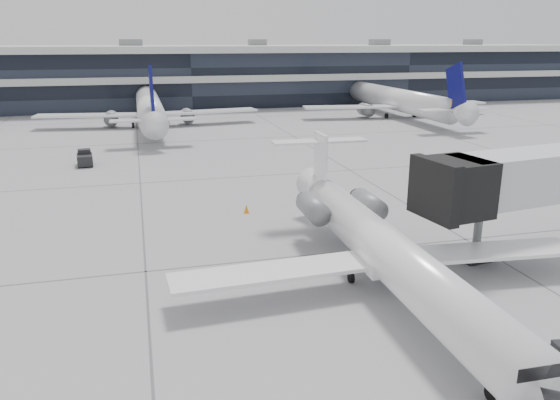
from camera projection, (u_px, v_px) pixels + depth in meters
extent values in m
plane|color=gray|center=(317.00, 254.00, 32.55)|extent=(220.00, 220.00, 0.00)
cube|color=black|center=(186.00, 78.00, 107.23)|extent=(170.00, 22.00, 10.00)
cylinder|color=white|center=(391.00, 256.00, 26.82)|extent=(2.92, 21.69, 2.43)
cone|color=white|center=(318.00, 188.00, 38.19)|extent=(2.38, 2.94, 2.31)
cube|color=white|center=(271.00, 272.00, 26.54)|extent=(10.02, 2.81, 0.20)
cube|color=white|center=(485.00, 251.00, 29.14)|extent=(10.09, 3.25, 0.20)
cylinder|color=slate|center=(313.00, 208.00, 33.22)|extent=(1.42, 3.10, 1.35)
cylinder|color=slate|center=(368.00, 204.00, 34.02)|extent=(1.42, 3.10, 1.35)
cube|color=white|center=(321.00, 163.00, 37.15)|extent=(0.31, 2.35, 4.06)
cube|color=white|center=(319.00, 141.00, 37.08)|extent=(6.52, 1.59, 0.14)
cylinder|color=black|center=(490.00, 393.00, 19.35)|extent=(0.17, 0.51, 0.50)
cylinder|color=black|center=(351.00, 277.00, 28.71)|extent=(0.23, 0.58, 0.58)
cylinder|color=black|center=(398.00, 272.00, 29.31)|extent=(0.23, 0.58, 0.58)
cube|color=black|center=(457.00, 187.00, 29.83)|extent=(3.31, 3.86, 3.05)
cylinder|color=slate|center=(477.00, 235.00, 31.38)|extent=(0.48, 0.48, 3.05)
cube|color=black|center=(475.00, 253.00, 31.70)|extent=(2.16, 1.79, 0.76)
cylinder|color=black|center=(549.00, 372.00, 20.63)|extent=(0.27, 0.50, 0.48)
cone|color=orange|center=(246.00, 209.00, 40.25)|extent=(0.41, 0.41, 0.63)
cube|color=orange|center=(247.00, 213.00, 40.34)|extent=(0.55, 0.55, 0.03)
cube|color=black|center=(85.00, 160.00, 55.28)|extent=(1.69, 2.62, 1.03)
cube|color=black|center=(84.00, 152.00, 55.60)|extent=(1.34, 1.13, 0.57)
cylinder|color=black|center=(79.00, 162.00, 56.01)|extent=(0.25, 0.52, 0.50)
cylinder|color=black|center=(92.00, 161.00, 56.41)|extent=(0.25, 0.52, 0.50)
cylinder|color=black|center=(79.00, 166.00, 54.36)|extent=(0.25, 0.52, 0.50)
cylinder|color=black|center=(92.00, 165.00, 54.76)|extent=(0.25, 0.52, 0.50)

